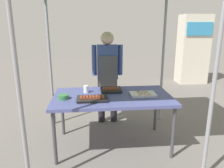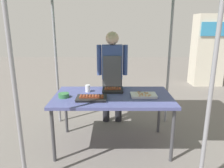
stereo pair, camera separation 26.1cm
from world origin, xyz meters
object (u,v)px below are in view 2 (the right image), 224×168
drink_cup_near_edge (87,88)px  condiment_bowl (63,95)px  tray_pork_links (112,90)px  stall_table (112,99)px  vendor_woman (112,70)px  neighbor_stall_left (207,50)px  tray_grilled_sausages (91,98)px  tray_meat_skewers (143,95)px

drink_cup_near_edge → condiment_bowl: bearing=-139.2°
tray_pork_links → drink_cup_near_edge: bearing=-173.3°
stall_table → vendor_woman: vendor_woman is taller
stall_table → condiment_bowl: condiment_bowl is taller
tray_pork_links → neighbor_stall_left: bearing=49.2°
tray_grilled_sausages → tray_pork_links: 0.47m
tray_pork_links → tray_grilled_sausages: bearing=-126.3°
neighbor_stall_left → tray_meat_skewers: bearing=-124.2°
stall_table → vendor_woman: (-0.01, 0.81, 0.24)m
vendor_woman → neighbor_stall_left: 3.72m
condiment_bowl → tray_meat_skewers: bearing=2.5°
tray_meat_skewers → vendor_woman: 0.96m
condiment_bowl → drink_cup_near_edge: drink_cup_near_edge is taller
stall_table → tray_meat_skewers: tray_meat_skewers is taller
stall_table → condiment_bowl: (-0.65, -0.08, 0.08)m
tray_pork_links → condiment_bowl: size_ratio=2.11×
stall_table → tray_meat_skewers: size_ratio=4.64×
stall_table → neighbor_stall_left: 4.32m
tray_grilled_sausages → tray_meat_skewers: (0.69, 0.13, -0.00)m
tray_grilled_sausages → condiment_bowl: size_ratio=2.76×
condiment_bowl → neighbor_stall_left: size_ratio=0.07×
stall_table → drink_cup_near_edge: drink_cup_near_edge is taller
drink_cup_near_edge → vendor_woman: size_ratio=0.06×
tray_meat_skewers → condiment_bowl: (-1.06, -0.05, 0.01)m
stall_table → tray_pork_links: bearing=89.8°
tray_meat_skewers → tray_pork_links: (-0.41, 0.25, 0.00)m
tray_grilled_sausages → condiment_bowl: (-0.37, 0.08, 0.01)m
tray_grilled_sausages → vendor_woman: vendor_woman is taller
condiment_bowl → drink_cup_near_edge: (0.29, 0.25, 0.02)m
tray_grilled_sausages → tray_meat_skewers: size_ratio=1.13×
tray_meat_skewers → tray_grilled_sausages: bearing=-169.4°
tray_pork_links → condiment_bowl: condiment_bowl is taller
vendor_woman → tray_pork_links: bearing=90.6°
tray_grilled_sausages → drink_cup_near_edge: bearing=104.2°
stall_table → tray_pork_links: size_ratio=5.34×
drink_cup_near_edge → tray_meat_skewers: bearing=-14.8°
drink_cup_near_edge → vendor_woman: vendor_woman is taller
tray_pork_links → stall_table: bearing=-90.2°
drink_cup_near_edge → neighbor_stall_left: (3.07, 3.18, 0.19)m
vendor_woman → neighbor_stall_left: size_ratio=0.80×
stall_table → tray_pork_links: (0.00, 0.21, 0.07)m
tray_pork_links → condiment_bowl: (-0.65, -0.29, 0.01)m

